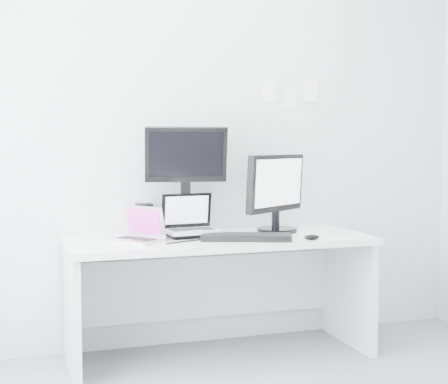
% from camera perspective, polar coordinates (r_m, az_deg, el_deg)
% --- Properties ---
extents(back_wall, '(3.60, 0.00, 3.60)m').
position_cam_1_polar(back_wall, '(4.29, -1.80, 5.02)').
color(back_wall, silver).
rests_on(back_wall, ground).
extents(desk, '(1.80, 0.70, 0.73)m').
position_cam_1_polar(desk, '(4.06, -0.36, -8.95)').
color(desk, white).
rests_on(desk, ground).
extents(macbook, '(0.34, 0.35, 0.21)m').
position_cam_1_polar(macbook, '(3.82, -7.55, -2.68)').
color(macbook, silver).
rests_on(macbook, desk).
extents(speaker, '(0.12, 0.12, 0.19)m').
position_cam_1_polar(speaker, '(4.15, -6.79, -2.27)').
color(speaker, black).
rests_on(speaker, desk).
extents(dell_laptop, '(0.34, 0.27, 0.26)m').
position_cam_1_polar(dell_laptop, '(3.98, -2.70, -1.96)').
color(dell_laptop, silver).
rests_on(dell_laptop, desk).
extents(rear_monitor, '(0.52, 0.27, 0.68)m').
position_cam_1_polar(rear_monitor, '(4.09, -3.26, 1.10)').
color(rear_monitor, black).
rests_on(rear_monitor, desk).
extents(samsung_monitor, '(0.60, 0.52, 0.50)m').
position_cam_1_polar(samsung_monitor, '(4.20, 4.55, 0.00)').
color(samsung_monitor, black).
rests_on(samsung_monitor, desk).
extents(keyboard, '(0.55, 0.36, 0.03)m').
position_cam_1_polar(keyboard, '(3.88, 1.91, -3.85)').
color(keyboard, black).
rests_on(keyboard, desk).
extents(mouse, '(0.10, 0.07, 0.03)m').
position_cam_1_polar(mouse, '(3.91, 7.47, -3.83)').
color(mouse, black).
rests_on(mouse, desk).
extents(wall_note_0, '(0.10, 0.00, 0.14)m').
position_cam_1_polar(wall_note_0, '(4.44, 3.86, 8.48)').
color(wall_note_0, white).
rests_on(wall_note_0, back_wall).
extents(wall_note_1, '(0.09, 0.00, 0.13)m').
position_cam_1_polar(wall_note_1, '(4.50, 5.65, 7.91)').
color(wall_note_1, white).
rests_on(wall_note_1, back_wall).
extents(wall_note_2, '(0.10, 0.00, 0.14)m').
position_cam_1_polar(wall_note_2, '(4.56, 7.40, 8.47)').
color(wall_note_2, white).
rests_on(wall_note_2, back_wall).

